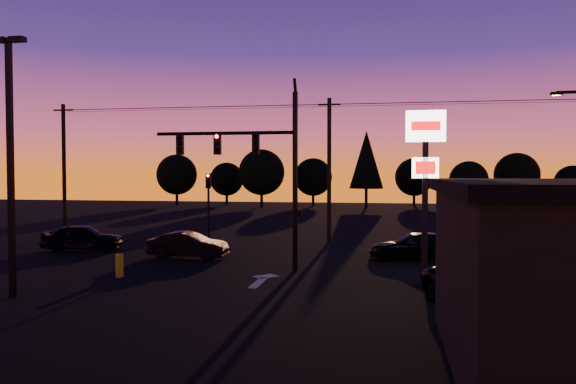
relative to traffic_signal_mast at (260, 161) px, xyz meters
name	(u,v)px	position (x,y,z in m)	size (l,w,h in m)	color
ground	(240,287)	(0.10, -3.99, -4.94)	(120.00, 120.00, 0.00)	black
lane_arrow	(262,280)	(0.60, -2.33, -4.93)	(1.20, 3.10, 0.01)	beige
traffic_signal_mast	(260,161)	(0.00, 0.00, 0.00)	(6.79, 0.52, 8.58)	black
secondary_signal	(208,198)	(-4.90, 7.49, -2.07)	(0.30, 0.31, 4.35)	black
parking_lot_light	(10,148)	(-7.40, -6.99, 0.33)	(1.25, 0.30, 9.14)	black
pylon_sign	(425,160)	(7.10, -2.49, -0.02)	(1.50, 0.28, 6.80)	black
utility_pole_0	(64,170)	(-15.90, 10.01, -0.34)	(1.40, 0.26, 9.00)	black
utility_pole_1	(329,169)	(2.10, 10.01, -0.34)	(1.40, 0.26, 9.00)	black
power_wires	(329,105)	(2.10, 10.01, 3.63)	(36.00, 1.22, 0.07)	black
bollard	(119,266)	(-5.45, -2.81, -4.45)	(0.32, 0.32, 0.97)	yellow
tree_0	(177,175)	(-21.90, 46.01, -0.88)	(5.36, 5.36, 6.74)	black
tree_1	(227,179)	(-15.90, 49.01, -1.50)	(4.54, 4.54, 5.71)	black
tree_2	(262,172)	(-9.90, 44.01, -0.57)	(5.77, 5.78, 7.26)	black
tree_3	(313,177)	(-3.90, 48.01, -1.19)	(4.95, 4.95, 6.22)	black
tree_4	(366,160)	(3.10, 45.01, 0.99)	(4.18, 4.18, 9.50)	black
tree_5	(414,177)	(9.10, 50.01, -1.19)	(4.95, 4.95, 6.22)	black
tree_6	(469,180)	(15.10, 44.01, -1.50)	(4.54, 4.54, 5.71)	black
tree_7	(517,175)	(21.10, 47.01, -0.88)	(5.36, 5.36, 6.74)	black
tree_8	(572,183)	(27.10, 46.01, -1.82)	(4.12, 4.12, 5.19)	black
car_left	(82,237)	(-11.27, 4.28, -4.19)	(1.76, 4.36, 1.49)	black
car_mid	(188,245)	(-4.42, 2.66, -4.26)	(1.43, 4.09, 1.35)	black
car_right	(415,246)	(7.06, 4.21, -4.26)	(1.89, 4.65, 1.35)	black
suv_parked	(494,287)	(9.05, -6.02, -4.20)	(2.46, 5.33, 1.48)	black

